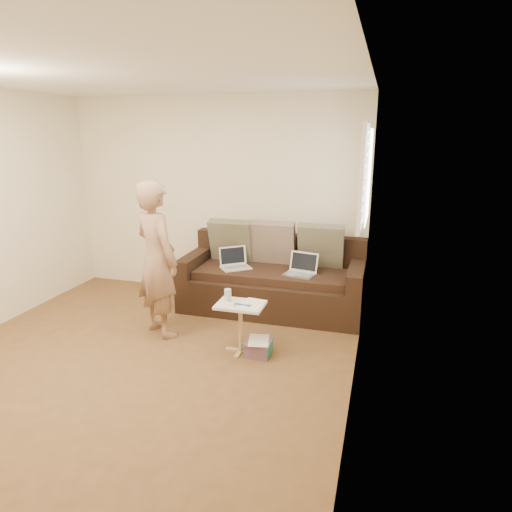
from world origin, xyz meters
The scene contains 17 objects.
floor centered at (0.00, 0.00, 0.00)m, with size 4.50×4.50×0.00m, color brown.
ceiling centered at (0.00, 0.00, 2.60)m, with size 4.50×4.50×0.00m, color white.
wall_back centered at (0.00, 2.25, 1.30)m, with size 4.00×4.00×0.00m, color beige.
wall_right centered at (2.00, 0.00, 1.30)m, with size 4.50×4.50×0.00m, color beige.
window_blinds centered at (1.95, 1.50, 1.70)m, with size 0.12×0.88×1.08m, color white, non-canonical shape.
sofa centered at (0.90, 1.77, 0.42)m, with size 2.20×0.95×0.85m, color black, non-canonical shape.
pillow_left centered at (0.30, 1.99, 0.79)m, with size 0.55×0.14×0.55m, color brown, non-canonical shape.
pillow_mid centered at (0.85, 2.02, 0.79)m, with size 0.55×0.14×0.55m, color #796156, non-canonical shape.
pillow_right centered at (1.45, 2.02, 0.79)m, with size 0.55×0.14×0.55m, color brown, non-canonical shape.
laptop_silver centered at (1.26, 1.63, 0.52)m, with size 0.35×0.25×0.23m, color #B7BABC, non-canonical shape.
laptop_white centered at (0.46, 1.68, 0.52)m, with size 0.35×0.25×0.25m, color white, non-canonical shape.
person centered at (-0.11, 0.77, 0.84)m, with size 0.61×0.42×1.68m, color #88614A.
side_table centered at (0.87, 0.60, 0.26)m, with size 0.47×0.33×0.51m, color silver, non-canonical shape.
drinking_glass centered at (0.72, 0.64, 0.57)m, with size 0.07×0.07×0.12m, color silver, non-canonical shape.
scissors centered at (0.90, 0.56, 0.52)m, with size 0.18×0.10×0.02m, color silver, non-canonical shape.
paper_on_table centered at (0.98, 0.61, 0.52)m, with size 0.21×0.30×0.00m, color white, non-canonical shape.
striped_box centered at (1.06, 0.57, 0.08)m, with size 0.25×0.25×0.16m, color #B81B5E, non-canonical shape.
Camera 1 is at (2.15, -3.34, 2.15)m, focal length 31.64 mm.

